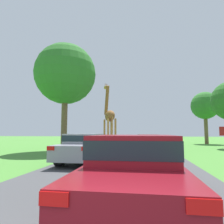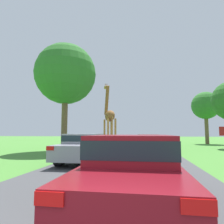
% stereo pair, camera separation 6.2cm
% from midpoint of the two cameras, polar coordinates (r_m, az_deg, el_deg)
% --- Properties ---
extents(road, '(6.75, 120.00, 0.00)m').
position_cam_midpoint_polar(road, '(30.80, 6.99, -8.70)').
color(road, '#424244').
rests_on(road, ground).
extents(giraffe_near_road, '(1.41, 2.58, 5.47)m').
position_cam_midpoint_polar(giraffe_near_road, '(14.57, -0.91, -1.30)').
color(giraffe_near_road, '#B77F3D').
rests_on(giraffe_near_road, ground).
extents(car_lead_maroon, '(1.85, 4.72, 1.46)m').
position_cam_midpoint_polar(car_lead_maroon, '(4.51, 6.01, -15.31)').
color(car_lead_maroon, maroon).
rests_on(car_lead_maroon, ground).
extents(car_queue_right, '(1.94, 4.49, 1.35)m').
position_cam_midpoint_polar(car_queue_right, '(19.26, 10.36, -8.21)').
color(car_queue_right, '#561914').
rests_on(car_queue_right, ground).
extents(car_queue_left, '(1.88, 4.75, 1.27)m').
position_cam_midpoint_polar(car_queue_left, '(28.94, 9.01, -7.51)').
color(car_queue_left, '#144C28').
rests_on(car_queue_left, ground).
extents(car_far_ahead, '(1.81, 4.74, 1.46)m').
position_cam_midpoint_polar(car_far_ahead, '(10.67, -8.05, -9.80)').
color(car_far_ahead, gray).
rests_on(car_far_ahead, ground).
extents(tree_centre_back, '(5.19, 5.19, 9.15)m').
position_cam_midpoint_polar(tree_centre_back, '(17.93, -13.27, 10.42)').
color(tree_centre_back, brown).
rests_on(tree_centre_back, ground).
extents(tree_right_cluster, '(3.75, 3.75, 7.12)m').
position_cam_midpoint_polar(tree_right_cluster, '(30.30, 24.98, 1.59)').
color(tree_right_cluster, brown).
rests_on(tree_right_cluster, ground).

